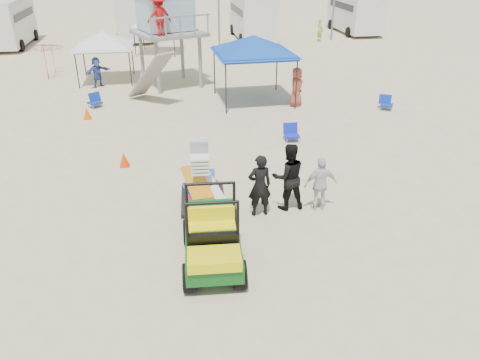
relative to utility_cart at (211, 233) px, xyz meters
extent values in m
plane|color=beige|center=(0.42, -1.36, -0.86)|extent=(140.00, 140.00, 0.00)
cube|color=#0B4C15|center=(0.02, 0.03, -0.33)|extent=(1.37, 2.52, 0.43)
cube|color=yellow|center=(0.02, 0.03, -0.06)|extent=(1.16, 0.76, 0.23)
cylinder|color=black|center=(-0.52, -0.85, -0.55)|extent=(0.31, 0.64, 0.63)
cube|color=black|center=(0.02, 2.33, -0.44)|extent=(1.29, 1.79, 0.11)
cylinder|color=black|center=(-0.48, 2.33, -0.64)|extent=(0.21, 0.46, 0.45)
imported|color=black|center=(1.52, 2.03, 0.02)|extent=(0.67, 0.47, 1.77)
imported|color=black|center=(2.37, 2.28, 0.10)|extent=(0.97, 0.78, 1.92)
imported|color=silver|center=(3.22, 2.03, -0.08)|extent=(0.93, 0.41, 1.57)
cylinder|color=gray|center=(-1.48, 14.64, 0.43)|extent=(0.19, 0.19, 2.60)
cube|color=gray|center=(-0.34, 15.78, 1.81)|extent=(4.00, 4.00, 0.17)
cube|color=#9AB8C7|center=(-0.34, 16.09, 3.03)|extent=(2.96, 2.77, 2.18)
imported|color=#B20F0F|center=(-1.17, 14.75, 2.81)|extent=(1.18, 0.68, 1.82)
cylinder|color=black|center=(1.77, 10.80, 0.28)|extent=(0.06, 0.06, 2.28)
pyramid|color=#0F40A8|center=(3.35, 12.38, 2.17)|extent=(3.45, 3.45, 0.80)
cube|color=#0F40A8|center=(3.35, 12.38, 1.37)|extent=(3.45, 3.45, 0.18)
cylinder|color=black|center=(-5.08, 15.97, 0.07)|extent=(0.06, 0.06, 1.87)
pyramid|color=silver|center=(-3.75, 17.30, 1.76)|extent=(2.83, 2.83, 0.80)
cube|color=silver|center=(-3.75, 17.30, 0.96)|extent=(2.83, 2.83, 0.18)
cylinder|color=black|center=(-2.22, 23.11, 0.09)|extent=(0.06, 0.06, 1.90)
pyramid|color=white|center=(-0.92, 24.41, 1.79)|extent=(3.24, 3.24, 0.80)
cube|color=white|center=(-0.92, 24.41, 0.99)|extent=(3.24, 3.24, 0.18)
imported|color=red|center=(-7.05, 18.13, 0.12)|extent=(2.85, 2.87, 1.97)
imported|color=orange|center=(-6.83, 19.38, -0.01)|extent=(2.64, 2.64, 1.70)
cone|color=#E73B07|center=(-2.29, 5.85, -0.61)|extent=(0.34, 0.34, 0.50)
cone|color=#ED5707|center=(-4.09, 10.98, -0.61)|extent=(0.34, 0.34, 0.50)
cube|color=#0E2C9A|center=(-3.95, 12.59, -0.64)|extent=(0.73, 0.72, 0.06)
cube|color=#0E2C9A|center=(-3.95, 12.83, -0.44)|extent=(0.54, 0.46, 0.44)
cylinder|color=#B2B2B7|center=(-4.17, 12.39, -0.76)|extent=(0.03, 0.03, 0.20)
cube|color=#1021B7|center=(3.82, 7.11, -0.64)|extent=(0.57, 0.53, 0.06)
cube|color=#1021B7|center=(3.82, 7.35, -0.44)|extent=(0.55, 0.20, 0.44)
cylinder|color=#B2B2B7|center=(3.60, 6.91, -0.76)|extent=(0.03, 0.03, 0.20)
cube|color=navy|center=(9.00, 10.07, -0.64)|extent=(0.71, 0.69, 0.06)
cube|color=navy|center=(9.00, 10.31, -0.44)|extent=(0.56, 0.41, 0.44)
cylinder|color=#B2B2B7|center=(8.78, 9.87, -0.76)|extent=(0.03, 0.03, 0.20)
cube|color=silver|center=(-11.58, 28.64, 0.89)|extent=(2.50, 6.80, 3.00)
cube|color=black|center=(-11.58, 28.64, 1.34)|extent=(2.54, 5.44, 0.50)
cube|color=silver|center=(-2.58, 30.14, 0.89)|extent=(2.50, 6.50, 3.00)
cube|color=black|center=(-2.58, 30.14, 1.34)|extent=(2.54, 5.20, 0.50)
cylinder|color=black|center=(-3.83, 28.06, -0.46)|extent=(0.25, 0.80, 0.80)
cube|color=silver|center=(6.42, 28.64, 0.89)|extent=(2.50, 7.00, 3.00)
cube|color=black|center=(6.42, 28.64, 1.34)|extent=(2.54, 5.60, 0.50)
cylinder|color=black|center=(5.17, 26.40, -0.46)|extent=(0.25, 0.80, 0.80)
cube|color=silver|center=(15.42, 30.14, 0.89)|extent=(2.50, 6.60, 3.00)
cube|color=black|center=(15.42, 30.14, 1.34)|extent=(2.54, 5.28, 0.50)
cylinder|color=black|center=(14.17, 28.02, -0.46)|extent=(0.25, 0.80, 0.80)
imported|color=#A84330|center=(5.14, 11.31, 0.02)|extent=(0.92, 1.03, 1.76)
imported|color=#364CA4|center=(-4.13, 16.13, -0.10)|extent=(1.41, 1.22, 1.54)
imported|color=#A5BA45|center=(11.32, 26.73, -0.02)|extent=(0.59, 0.71, 1.68)
camera|label=1|loc=(-0.82, -8.79, 5.75)|focal=35.00mm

